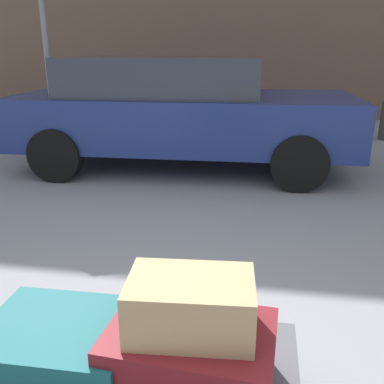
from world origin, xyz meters
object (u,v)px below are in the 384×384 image
(suitcase_teal_front_right, at_px, (61,348))
(parked_car, at_px, (179,110))
(duffel_bag_tan_topmost_pile, at_px, (191,305))
(no_parking_sign, at_px, (46,42))
(suitcase_maroon_front_left, at_px, (191,360))

(suitcase_teal_front_right, bearing_deg, parked_car, 93.98)
(duffel_bag_tan_topmost_pile, height_order, no_parking_sign, no_parking_sign)
(suitcase_maroon_front_left, height_order, duffel_bag_tan_topmost_pile, duffel_bag_tan_topmost_pile)
(suitcase_teal_front_right, xyz_separation_m, no_parking_sign, (-1.81, 3.59, 1.15))
(suitcase_teal_front_right, bearing_deg, duffel_bag_tan_topmost_pile, -2.74)
(duffel_bag_tan_topmost_pile, bearing_deg, parked_car, 97.07)
(suitcase_maroon_front_left, bearing_deg, suitcase_teal_front_right, -177.57)
(suitcase_maroon_front_left, relative_size, no_parking_sign, 0.23)
(suitcase_maroon_front_left, height_order, suitcase_teal_front_right, suitcase_maroon_front_left)
(duffel_bag_tan_topmost_pile, bearing_deg, suitcase_maroon_front_left, -4.80)
(suitcase_teal_front_right, bearing_deg, no_parking_sign, 115.60)
(suitcase_maroon_front_left, distance_m, suitcase_teal_front_right, 0.51)
(parked_car, bearing_deg, suitcase_maroon_front_left, -78.13)
(suitcase_maroon_front_left, distance_m, duffel_bag_tan_topmost_pile, 0.23)
(suitcase_maroon_front_left, relative_size, duffel_bag_tan_topmost_pile, 1.36)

